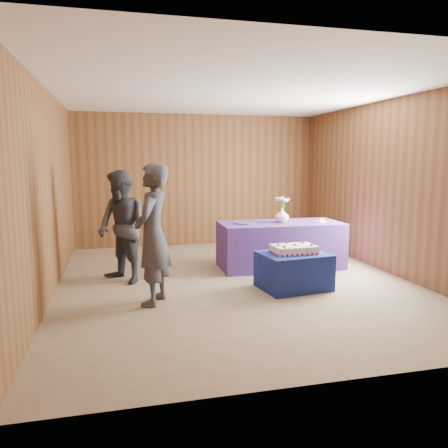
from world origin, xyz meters
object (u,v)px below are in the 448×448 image
object	(u,v)px
cake_table	(293,271)
guest_right	(122,227)
sheet_cake	(294,249)
serving_table	(280,245)
vase	(282,215)
guest_left	(153,235)

from	to	relation	value
cake_table	guest_right	xyz separation A→B (m)	(-2.29, 0.88, 0.57)
sheet_cake	serving_table	bearing A→B (deg)	75.72
cake_table	guest_right	world-z (taller)	guest_right
serving_table	vase	distance (m)	0.49
guest_right	sheet_cake	bearing A→B (deg)	33.22
cake_table	guest_left	size ratio (longest dim) A/B	0.52
guest_left	guest_right	distance (m)	1.13
sheet_cake	guest_right	world-z (taller)	guest_right
vase	guest_left	bearing A→B (deg)	-147.59
serving_table	guest_right	xyz separation A→B (m)	(-2.55, -0.33, 0.44)
serving_table	guest_left	distance (m)	2.65
cake_table	guest_right	distance (m)	2.52
cake_table	serving_table	bearing A→B (deg)	70.22
cake_table	sheet_cake	bearing A→B (deg)	70.67
sheet_cake	vase	world-z (taller)	vase
guest_right	vase	bearing A→B (deg)	61.40
serving_table	guest_left	world-z (taller)	guest_left
sheet_cake	cake_table	bearing A→B (deg)	-103.82
vase	guest_left	xyz separation A→B (m)	(-2.22, -1.41, 0.00)
cake_table	guest_right	bearing A→B (deg)	151.53
vase	guest_left	size ratio (longest dim) A/B	0.13
guest_right	serving_table	bearing A→B (deg)	61.09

